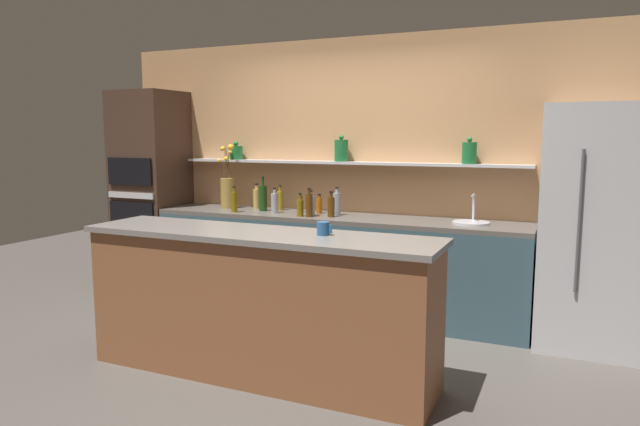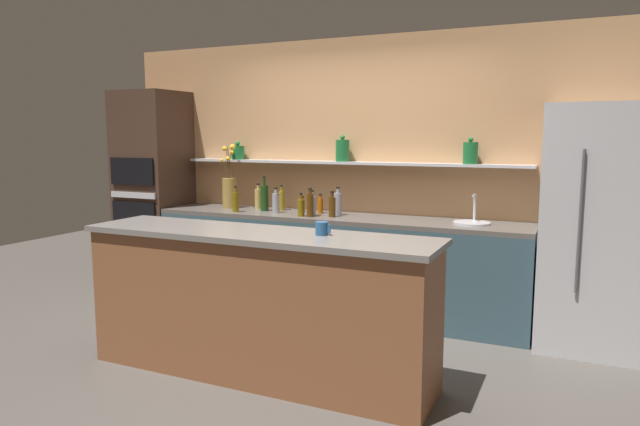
# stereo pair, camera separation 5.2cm
# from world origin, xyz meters

# --- Properties ---
(ground_plane) EXTENTS (12.00, 12.00, 0.00)m
(ground_plane) POSITION_xyz_m (0.00, 0.00, 0.00)
(ground_plane) COLOR #4C4742
(back_wall_unit) EXTENTS (5.20, 0.28, 2.60)m
(back_wall_unit) POSITION_xyz_m (-0.00, 1.60, 1.30)
(back_wall_unit) COLOR tan
(back_wall_unit) RESTS_ON ground_plane
(back_counter_unit) EXTENTS (3.60, 0.62, 0.92)m
(back_counter_unit) POSITION_xyz_m (-0.11, 1.24, 0.46)
(back_counter_unit) COLOR #334C56
(back_counter_unit) RESTS_ON ground_plane
(island_counter) EXTENTS (2.53, 0.61, 1.02)m
(island_counter) POSITION_xyz_m (0.00, -0.36, 0.51)
(island_counter) COLOR brown
(island_counter) RESTS_ON ground_plane
(refrigerator) EXTENTS (0.89, 0.73, 1.91)m
(refrigerator) POSITION_xyz_m (2.16, 1.20, 0.95)
(refrigerator) COLOR #B7B7BC
(refrigerator) RESTS_ON ground_plane
(oven_tower) EXTENTS (0.67, 0.64, 2.14)m
(oven_tower) POSITION_xyz_m (-2.27, 1.24, 1.07)
(oven_tower) COLOR #3D281E
(oven_tower) RESTS_ON ground_plane
(flower_vase) EXTENTS (0.18, 0.16, 0.66)m
(flower_vase) POSITION_xyz_m (-1.33, 1.31, 1.11)
(flower_vase) COLOR olive
(flower_vase) RESTS_ON back_counter_unit
(sink_fixture) EXTENTS (0.31, 0.31, 0.25)m
(sink_fixture) POSITION_xyz_m (1.16, 1.25, 0.94)
(sink_fixture) COLOR #B7B7BC
(sink_fixture) RESTS_ON back_counter_unit
(bottle_spirit_0) EXTENTS (0.08, 0.08, 0.24)m
(bottle_spirit_0) POSITION_xyz_m (-0.30, 1.15, 1.02)
(bottle_spirit_0) COLOR gray
(bottle_spirit_0) RESTS_ON back_counter_unit
(bottle_oil_1) EXTENTS (0.06, 0.06, 0.26)m
(bottle_oil_1) POSITION_xyz_m (-1.09, 1.07, 1.02)
(bottle_oil_1) COLOR brown
(bottle_oil_1) RESTS_ON back_counter_unit
(bottle_oil_2) EXTENTS (0.06, 0.06, 0.22)m
(bottle_oil_2) POSITION_xyz_m (-0.37, 1.06, 1.01)
(bottle_oil_2) COLOR brown
(bottle_oil_2) RESTS_ON back_counter_unit
(bottle_spirit_3) EXTENTS (0.07, 0.07, 0.26)m
(bottle_spirit_3) POSITION_xyz_m (-1.02, 1.38, 1.03)
(bottle_spirit_3) COLOR tan
(bottle_spirit_3) RESTS_ON back_counter_unit
(bottle_spirit_4) EXTENTS (0.07, 0.07, 0.25)m
(bottle_spirit_4) POSITION_xyz_m (-0.71, 1.18, 1.02)
(bottle_spirit_4) COLOR gray
(bottle_spirit_4) RESTS_ON back_counter_unit
(bottle_spirit_5) EXTENTS (0.06, 0.06, 0.24)m
(bottle_spirit_5) POSITION_xyz_m (-0.09, 1.14, 1.02)
(bottle_spirit_5) COLOR #4C2D0C
(bottle_spirit_5) RESTS_ON back_counter_unit
(bottle_sauce_6) EXTENTS (0.06, 0.06, 0.19)m
(bottle_sauce_6) POSITION_xyz_m (-0.30, 1.33, 1.00)
(bottle_sauce_6) COLOR #9E4C0A
(bottle_sauce_6) RESTS_ON back_counter_unit
(bottle_oil_7) EXTENTS (0.06, 0.06, 0.25)m
(bottle_oil_7) POSITION_xyz_m (-0.76, 1.39, 1.02)
(bottle_oil_7) COLOR olive
(bottle_oil_7) RESTS_ON back_counter_unit
(bottle_wine_8) EXTENTS (0.08, 0.08, 0.35)m
(bottle_wine_8) POSITION_xyz_m (-0.88, 1.27, 1.05)
(bottle_wine_8) COLOR #193814
(bottle_wine_8) RESTS_ON back_counter_unit
(bottle_sauce_9) EXTENTS (0.05, 0.05, 0.16)m
(bottle_sauce_9) POSITION_xyz_m (-0.50, 1.34, 0.99)
(bottle_sauce_9) COLOR #9E4C0A
(bottle_sauce_9) RESTS_ON back_counter_unit
(bottle_spirit_10) EXTENTS (0.08, 0.08, 0.27)m
(bottle_spirit_10) POSITION_xyz_m (-0.09, 1.27, 1.03)
(bottle_spirit_10) COLOR gray
(bottle_spirit_10) RESTS_ON back_counter_unit
(bottle_spirit_11) EXTENTS (0.06, 0.06, 0.27)m
(bottle_spirit_11) POSITION_xyz_m (-0.28, 1.07, 1.03)
(bottle_spirit_11) COLOR #4C2D0C
(bottle_spirit_11) RESTS_ON back_counter_unit
(coffee_mug) EXTENTS (0.10, 0.08, 0.09)m
(coffee_mug) POSITION_xyz_m (0.46, -0.30, 1.06)
(coffee_mug) COLOR #235184
(coffee_mug) RESTS_ON island_counter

